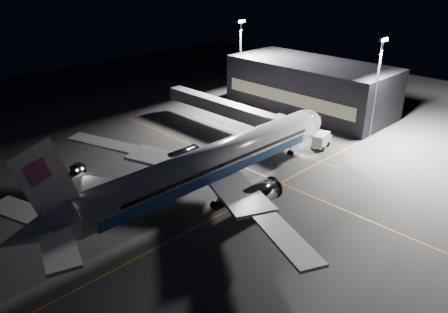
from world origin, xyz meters
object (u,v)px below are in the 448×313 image
(floodlight_mast_south, at_px, (378,80))
(safety_cone_b, at_px, (175,191))
(service_truck, at_px, (322,139))
(baggage_tug, at_px, (78,168))
(jet_bridge, at_px, (230,110))
(floodlight_mast_north, at_px, (241,53))
(airliner, at_px, (208,164))
(safety_cone_c, at_px, (183,168))
(safety_cone_a, at_px, (170,193))

(floodlight_mast_south, height_order, safety_cone_b, floodlight_mast_south)
(service_truck, relative_size, baggage_tug, 2.61)
(jet_bridge, relative_size, safety_cone_b, 65.05)
(jet_bridge, distance_m, floodlight_mast_north, 24.06)
(airliner, distance_m, safety_cone_c, 11.10)
(airliner, distance_m, floodlight_mast_north, 52.56)
(service_truck, height_order, safety_cone_c, service_truck)
(floodlight_mast_south, bearing_deg, airliner, 171.67)
(floodlight_mast_south, bearing_deg, service_truck, 160.74)
(floodlight_mast_north, xyz_separation_m, safety_cone_c, (-38.39, -22.37, -12.06))
(floodlight_mast_south, relative_size, service_truck, 3.39)
(floodlight_mast_north, relative_size, baggage_tug, 8.85)
(airliner, bearing_deg, floodlight_mast_north, 37.91)
(floodlight_mast_south, bearing_deg, jet_bridge, 126.79)
(service_truck, height_order, baggage_tug, service_truck)
(baggage_tug, bearing_deg, safety_cone_a, -69.50)
(jet_bridge, height_order, service_truck, jet_bridge)
(baggage_tug, relative_size, safety_cone_c, 3.71)
(airliner, height_order, safety_cone_b, airliner)
(airliner, xyz_separation_m, jet_bridge, (23.08, 18.06, -0.58))
(floodlight_mast_north, height_order, safety_cone_b, floodlight_mast_north)
(airliner, xyz_separation_m, floodlight_mast_north, (41.08, 31.99, 7.21))
(baggage_tug, bearing_deg, floodlight_mast_north, 11.60)
(safety_cone_b, bearing_deg, service_truck, -10.12)
(floodlight_mast_north, relative_size, service_truck, 3.39)
(service_truck, xyz_separation_m, safety_cone_b, (-32.89, 5.87, -1.30))
(floodlight_mast_north, relative_size, floodlight_mast_south, 1.00)
(baggage_tug, xyz_separation_m, safety_cone_a, (6.45, -17.99, -0.50))
(airliner, height_order, safety_cone_a, airliner)
(floodlight_mast_north, bearing_deg, jet_bridge, -142.26)
(jet_bridge, bearing_deg, service_truck, -72.87)
(floodlight_mast_south, bearing_deg, floodlight_mast_north, 90.00)
(airliner, height_order, floodlight_mast_south, floodlight_mast_south)
(airliner, xyz_separation_m, floodlight_mast_south, (41.08, -6.01, 7.21))
(safety_cone_b, bearing_deg, baggage_tug, 112.85)
(airliner, distance_m, jet_bridge, 29.31)
(service_truck, height_order, safety_cone_b, service_truck)
(jet_bridge, height_order, floodlight_mast_south, floodlight_mast_south)
(airliner, xyz_separation_m, safety_cone_b, (-3.68, 4.00, -4.90))
(airliner, relative_size, floodlight_mast_north, 2.97)
(floodlight_mast_south, relative_size, baggage_tug, 8.85)
(service_truck, bearing_deg, airliner, 162.36)
(floodlight_mast_south, relative_size, safety_cone_c, 32.79)
(airliner, relative_size, baggage_tug, 26.28)
(airliner, height_order, floodlight_mast_north, floodlight_mast_north)
(airliner, distance_m, safety_cone_a, 7.94)
(jet_bridge, bearing_deg, safety_cone_a, -153.25)
(baggage_tug, distance_m, safety_cone_b, 19.53)
(service_truck, bearing_deg, safety_cone_c, 142.61)
(baggage_tug, height_order, safety_cone_c, baggage_tug)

